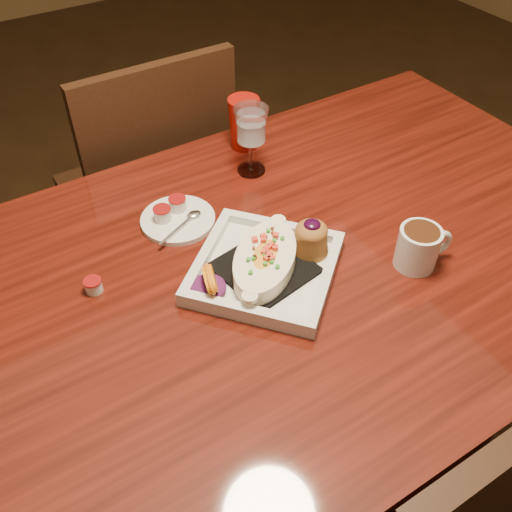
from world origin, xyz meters
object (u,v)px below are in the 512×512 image
chair_far (153,191)px  saucer (176,218)px  coffee_mug (419,246)px  plate (270,261)px  red_tumbler (244,123)px  table (277,297)px  goblet (251,129)px

chair_far → saucer: (-0.11, -0.43, 0.25)m
coffee_mug → plate: bearing=167.2°
coffee_mug → red_tumbler: bearing=111.8°
table → goblet: 0.36m
table → chair_far: size_ratio=1.61×
coffee_mug → goblet: goblet is taller
table → coffee_mug: size_ratio=14.06×
plate → chair_far: bearing=47.1°
table → saucer: size_ratio=10.11×
table → red_tumbler: (0.15, 0.37, 0.16)m
chair_far → saucer: bearing=75.6°
table → red_tumbler: bearing=68.1°
red_tumbler → coffee_mug: bearing=-82.8°
coffee_mug → goblet: bearing=118.6°
saucer → chair_far: bearing=75.6°
chair_far → table: bearing=90.0°
coffee_mug → chair_far: bearing=120.0°
chair_far → plate: chair_far is taller
table → coffee_mug: 0.29m
table → goblet: goblet is taller
table → red_tumbler: 0.43m
chair_far → goblet: 0.51m
chair_far → coffee_mug: 0.84m
plate → coffee_mug: bearing=-67.7°
saucer → red_tumbler: bearing=32.5°
plate → red_tumbler: size_ratio=2.84×
table → red_tumbler: red_tumbler is taller
coffee_mug → red_tumbler: red_tumbler is taller
goblet → saucer: goblet is taller
chair_far → red_tumbler: 0.43m
table → plate: 0.13m
table → plate: bearing=-157.7°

